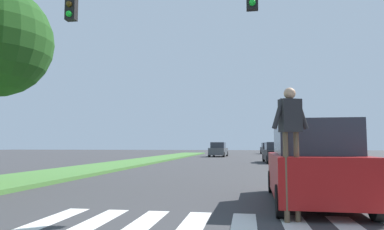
# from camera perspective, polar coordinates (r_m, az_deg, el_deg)

# --- Properties ---
(ground_plane) EXTENTS (140.00, 140.00, 0.00)m
(ground_plane) POSITION_cam_1_polar(r_m,az_deg,el_deg) (27.92, 7.86, -7.72)
(ground_plane) COLOR #38383A
(crosswalk) EXTENTS (6.75, 2.20, 0.01)m
(crosswalk) POSITION_cam_1_polar(r_m,az_deg,el_deg) (6.52, 4.29, -17.33)
(crosswalk) COLOR silver
(crosswalk) RESTS_ON ground_plane
(median_strip) EXTENTS (3.51, 64.00, 0.15)m
(median_strip) POSITION_cam_1_polar(r_m,az_deg,el_deg) (27.31, -9.61, -7.61)
(median_strip) COLOR #477A38
(median_strip) RESTS_ON ground_plane
(sidewalk_right) EXTENTS (3.00, 64.00, 0.15)m
(sidewalk_right) POSITION_cam_1_polar(r_m,az_deg,el_deg) (27.17, 26.52, -7.18)
(sidewalk_right) COLOR #9E9991
(sidewalk_right) RESTS_ON ground_plane
(traffic_light_gantry) EXTENTS (8.71, 0.30, 6.00)m
(traffic_light_gantry) POSITION_cam_1_polar(r_m,az_deg,el_deg) (10.07, -19.31, 12.40)
(traffic_light_gantry) COLOR gold
(traffic_light_gantry) RESTS_ON median_strip
(pedestrian_performer) EXTENTS (0.73, 0.36, 2.49)m
(pedestrian_performer) POSITION_cam_1_polar(r_m,az_deg,el_deg) (6.82, 15.68, -2.59)
(pedestrian_performer) COLOR brown
(pedestrian_performer) RESTS_ON ground_plane
(suv_crossing) EXTENTS (2.05, 4.64, 1.97)m
(suv_crossing) POSITION_cam_1_polar(r_m,az_deg,el_deg) (9.05, 18.93, -7.66)
(suv_crossing) COLOR maroon
(suv_crossing) RESTS_ON ground_plane
(sedan_midblock) EXTENTS (1.94, 4.65, 1.63)m
(sedan_midblock) POSITION_cam_1_polar(r_m,az_deg,el_deg) (29.09, 13.39, -6.02)
(sedan_midblock) COLOR black
(sedan_midblock) RESTS_ON ground_plane
(sedan_distant) EXTENTS (2.11, 4.61, 1.73)m
(sedan_distant) POSITION_cam_1_polar(r_m,az_deg,el_deg) (42.77, 4.31, -5.68)
(sedan_distant) COLOR #474C51
(sedan_distant) RESTS_ON ground_plane
(sedan_far_horizon) EXTENTS (2.15, 4.29, 1.77)m
(sedan_far_horizon) POSITION_cam_1_polar(r_m,az_deg,el_deg) (57.12, 12.11, -5.36)
(sedan_far_horizon) COLOR black
(sedan_far_horizon) RESTS_ON ground_plane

